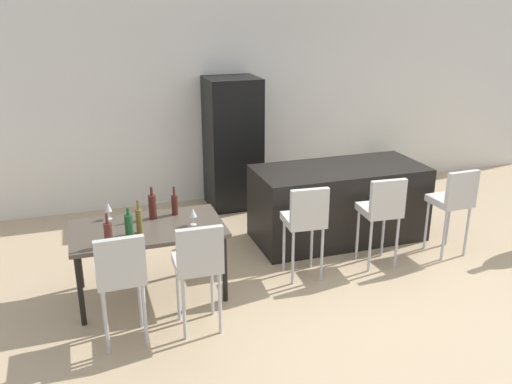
# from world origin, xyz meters

# --- Properties ---
(ground_plane) EXTENTS (10.00, 10.00, 0.00)m
(ground_plane) POSITION_xyz_m (0.00, 0.00, 0.00)
(ground_plane) COLOR tan
(back_wall) EXTENTS (10.00, 0.12, 2.90)m
(back_wall) POSITION_xyz_m (0.00, 2.80, 1.45)
(back_wall) COLOR silver
(back_wall) RESTS_ON ground_plane
(kitchen_island) EXTENTS (2.08, 0.94, 0.92)m
(kitchen_island) POSITION_xyz_m (0.36, 0.84, 0.46)
(kitchen_island) COLOR black
(kitchen_island) RESTS_ON ground_plane
(bar_chair_left) EXTENTS (0.43, 0.43, 1.05)m
(bar_chair_left) POSITION_xyz_m (-0.46, -0.01, 0.70)
(bar_chair_left) COLOR beige
(bar_chair_left) RESTS_ON ground_plane
(bar_chair_middle) EXTENTS (0.42, 0.42, 1.05)m
(bar_chair_middle) POSITION_xyz_m (0.44, -0.01, 0.70)
(bar_chair_middle) COLOR beige
(bar_chair_middle) RESTS_ON ground_plane
(bar_chair_right) EXTENTS (0.42, 0.42, 1.05)m
(bar_chair_right) POSITION_xyz_m (1.37, -0.01, 0.70)
(bar_chair_right) COLOR beige
(bar_chair_right) RESTS_ON ground_plane
(dining_table) EXTENTS (1.47, 0.85, 0.74)m
(dining_table) POSITION_xyz_m (-2.06, 0.17, 0.67)
(dining_table) COLOR #4C4238
(dining_table) RESTS_ON ground_plane
(dining_chair_near) EXTENTS (0.41, 0.41, 1.05)m
(dining_chair_near) POSITION_xyz_m (-2.39, -0.62, 0.70)
(dining_chair_near) COLOR beige
(dining_chair_near) RESTS_ON ground_plane
(dining_chair_far) EXTENTS (0.41, 0.41, 1.05)m
(dining_chair_far) POSITION_xyz_m (-1.73, -0.62, 0.70)
(dining_chair_far) COLOR beige
(dining_chair_far) RESTS_ON ground_plane
(wine_bottle_inner) EXTENTS (0.07, 0.07, 0.31)m
(wine_bottle_inner) POSITION_xyz_m (-2.44, -0.16, 0.86)
(wine_bottle_inner) COLOR #471E19
(wine_bottle_inner) RESTS_ON dining_table
(wine_bottle_end) EXTENTS (0.08, 0.08, 0.34)m
(wine_bottle_end) POSITION_xyz_m (-1.97, 0.37, 0.87)
(wine_bottle_end) COLOR #471E19
(wine_bottle_end) RESTS_ON dining_table
(wine_bottle_near) EXTENTS (0.06, 0.06, 0.33)m
(wine_bottle_near) POSITION_xyz_m (-2.14, 0.05, 0.87)
(wine_bottle_near) COLOR brown
(wine_bottle_near) RESTS_ON dining_table
(wine_bottle_left) EXTENTS (0.08, 0.08, 0.31)m
(wine_bottle_left) POSITION_xyz_m (-2.25, -0.06, 0.86)
(wine_bottle_left) COLOR #194723
(wine_bottle_left) RESTS_ON dining_table
(wine_bottle_far) EXTENTS (0.07, 0.07, 0.30)m
(wine_bottle_far) POSITION_xyz_m (-1.74, 0.41, 0.85)
(wine_bottle_far) COLOR #471E19
(wine_bottle_far) RESTS_ON dining_table
(wine_glass_middle) EXTENTS (0.07, 0.07, 0.17)m
(wine_glass_middle) POSITION_xyz_m (-1.62, 0.08, 0.86)
(wine_glass_middle) COLOR silver
(wine_glass_middle) RESTS_ON dining_table
(wine_glass_right) EXTENTS (0.07, 0.07, 0.17)m
(wine_glass_right) POSITION_xyz_m (-2.40, 0.49, 0.86)
(wine_glass_right) COLOR silver
(wine_glass_right) RESTS_ON dining_table
(refrigerator) EXTENTS (0.72, 0.68, 1.84)m
(refrigerator) POSITION_xyz_m (-0.56, 2.36, 0.92)
(refrigerator) COLOR black
(refrigerator) RESTS_ON ground_plane
(potted_plant) EXTENTS (0.35, 0.35, 0.55)m
(potted_plant) POSITION_xyz_m (2.04, 2.35, 0.32)
(potted_plant) COLOR #38383D
(potted_plant) RESTS_ON ground_plane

